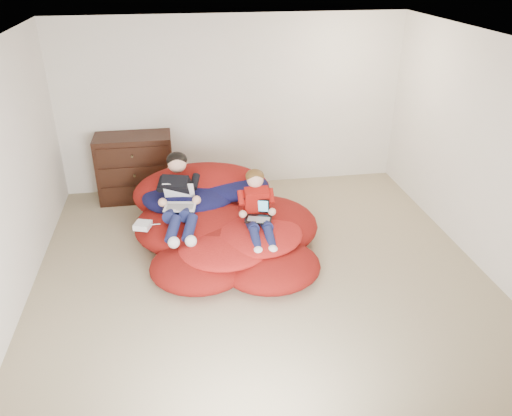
{
  "coord_description": "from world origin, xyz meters",
  "views": [
    {
      "loc": [
        -0.8,
        -4.58,
        3.25
      ],
      "look_at": [
        -0.02,
        0.27,
        0.7
      ],
      "focal_mm": 35.0,
      "sensor_mm": 36.0,
      "label": 1
    }
  ],
  "objects": [
    {
      "name": "power_adapter",
      "position": [
        -1.29,
        0.58,
        0.42
      ],
      "size": [
        0.22,
        0.22,
        0.07
      ],
      "primitive_type": "cube",
      "rotation": [
        0.0,
        0.0,
        -0.33
      ],
      "color": "white",
      "rests_on": "beanbag_pile"
    },
    {
      "name": "older_boy",
      "position": [
        -0.85,
        0.84,
        0.68
      ],
      "size": [
        0.43,
        1.2,
        0.72
      ],
      "color": "black",
      "rests_on": "beanbag_pile"
    },
    {
      "name": "laptop_black",
      "position": [
        0.03,
        0.42,
        0.55
      ],
      "size": [
        0.34,
        0.35,
        0.21
      ],
      "color": "black",
      "rests_on": "younger_boy"
    },
    {
      "name": "cream_pillow",
      "position": [
        -0.81,
        1.56,
        0.62
      ],
      "size": [
        0.44,
        0.28,
        0.28
      ],
      "primitive_type": "ellipsoid",
      "color": "beige",
      "rests_on": "beanbag_pile"
    },
    {
      "name": "younger_boy",
      "position": [
        0.03,
        0.43,
        0.63
      ],
      "size": [
        0.3,
        0.88,
        0.7
      ],
      "color": "#A7150E",
      "rests_on": "beanbag_pile"
    },
    {
      "name": "beanbag_pile",
      "position": [
        -0.37,
        0.76,
        0.27
      ],
      "size": [
        2.29,
        2.34,
        0.85
      ],
      "color": "maroon",
      "rests_on": "ground"
    },
    {
      "name": "laptop_white",
      "position": [
        -0.85,
        0.75,
        0.63
      ],
      "size": [
        0.4,
        0.42,
        0.25
      ],
      "color": "white",
      "rests_on": "older_boy"
    },
    {
      "name": "dresser",
      "position": [
        -1.45,
        2.22,
        0.48
      ],
      "size": [
        1.06,
        0.59,
        0.95
      ],
      "color": "black",
      "rests_on": "ground"
    },
    {
      "name": "room_shell",
      "position": [
        0.0,
        0.0,
        0.22
      ],
      "size": [
        5.1,
        5.1,
        2.77
      ],
      "color": "tan",
      "rests_on": "ground"
    }
  ]
}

